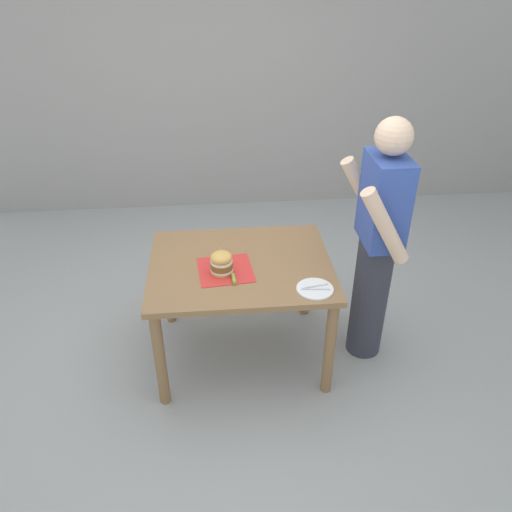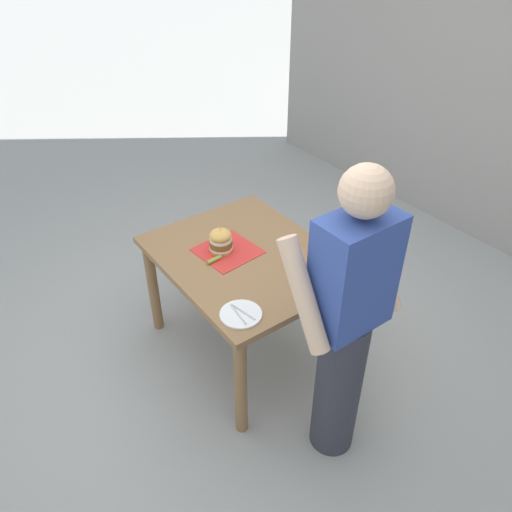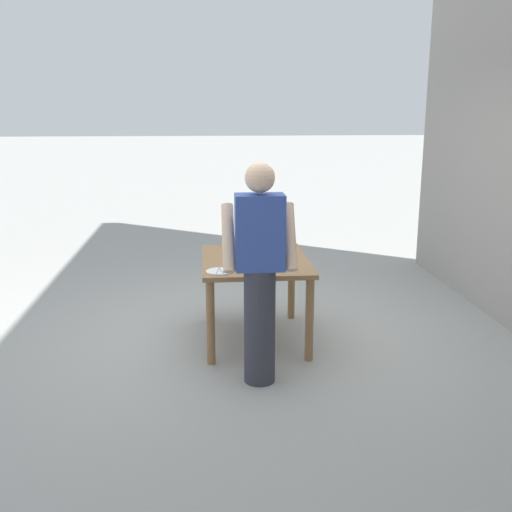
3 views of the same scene
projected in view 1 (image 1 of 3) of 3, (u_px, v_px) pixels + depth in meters
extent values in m
plane|color=#9E9E99|center=(242.00, 351.00, 3.60)|extent=(80.00, 80.00, 0.00)
cube|color=olive|center=(241.00, 266.00, 3.20)|extent=(0.94, 1.17, 0.04)
cylinder|color=olive|center=(168.00, 282.00, 3.71)|extent=(0.07, 0.07, 0.72)
cylinder|color=olive|center=(160.00, 359.00, 3.02)|extent=(0.07, 0.07, 0.72)
cylinder|color=olive|center=(306.00, 275.00, 3.79)|extent=(0.07, 0.07, 0.72)
cylinder|color=olive|center=(330.00, 348.00, 3.10)|extent=(0.07, 0.07, 0.72)
cube|color=red|center=(225.00, 270.00, 3.13)|extent=(0.37, 0.37, 0.00)
cylinder|color=gold|center=(222.00, 271.00, 3.09)|extent=(0.13, 0.13, 0.02)
cylinder|color=silver|center=(222.00, 269.00, 3.08)|extent=(0.14, 0.14, 0.01)
cylinder|color=brown|center=(222.00, 265.00, 3.07)|extent=(0.14, 0.14, 0.04)
cylinder|color=silver|center=(221.00, 261.00, 3.05)|extent=(0.14, 0.14, 0.01)
ellipsoid|color=gold|center=(221.00, 258.00, 3.04)|extent=(0.13, 0.13, 0.07)
cylinder|color=#D1B77F|center=(221.00, 251.00, 3.02)|extent=(0.00, 0.00, 0.05)
cylinder|color=#8EA83D|center=(234.00, 279.00, 3.02)|extent=(0.10, 0.03, 0.02)
cylinder|color=white|center=(315.00, 289.00, 2.95)|extent=(0.22, 0.22, 0.01)
cylinder|color=silver|center=(315.00, 286.00, 2.95)|extent=(0.04, 0.17, 0.01)
cylinder|color=silver|center=(316.00, 289.00, 2.93)|extent=(0.03, 0.17, 0.01)
cylinder|color=#33333D|center=(370.00, 298.00, 3.39)|extent=(0.24, 0.24, 0.90)
cube|color=#334C9E|center=(384.00, 201.00, 3.01)|extent=(0.36, 0.22, 0.56)
sphere|color=beige|center=(394.00, 136.00, 2.79)|extent=(0.22, 0.22, 0.22)
cylinder|color=beige|center=(363.00, 193.00, 3.22)|extent=(0.09, 0.34, 0.50)
cylinder|color=beige|center=(385.00, 227.00, 2.83)|extent=(0.09, 0.34, 0.50)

